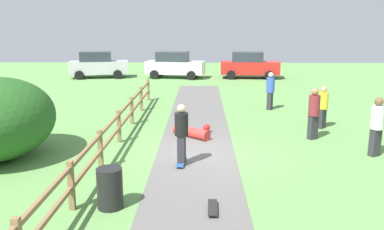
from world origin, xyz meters
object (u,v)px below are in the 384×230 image
Objects in this scene: skater_riding at (181,132)px; skateboard_loose at (213,207)px; bystander_blue at (270,89)px; trash_bin at (110,188)px; bystander_yellow at (323,105)px; parked_car_white at (175,65)px; parked_car_red at (249,65)px; bystander_white at (377,124)px; parked_car_silver at (98,65)px; skater_fallen at (193,132)px; bystander_maroon at (314,111)px.

skateboard_loose is (0.80, -2.90, -0.90)m from skater_riding.
skater_riding reaches higher than bystander_blue.
skateboard_loose is (2.22, -0.13, -0.36)m from trash_bin.
bystander_yellow is (4.35, 7.25, 0.80)m from skateboard_loose.
parked_car_white reaches higher than bystander_yellow.
bystander_yellow is at bearing -65.73° from parked_car_white.
parked_car_red is (5.45, -0.00, 0.00)m from parked_car_white.
parked_car_silver is (-12.85, 17.96, -0.04)m from bystander_white.
bystander_yellow is at bearing 16.14° from skater_fallen.
parked_car_white is at bearing 179.95° from parked_car_red.
bystander_white reaches higher than skater_riding.
skater_fallen is 0.80× the size of bystander_blue.
bystander_maroon reaches higher than bystander_blue.
bystander_white is at bearing -52.61° from bystander_maroon.
bystander_white is 19.38m from parked_car_white.
skater_fallen is (0.24, 2.93, -0.79)m from skater_riding.
bystander_white is 0.41× the size of parked_car_white.
parked_car_red is at bearing 94.48° from bystander_yellow.
parked_car_white is 1.00× the size of parked_car_silver.
parked_car_silver is (-11.46, 16.15, -0.04)m from bystander_maroon.
parked_car_silver is at bearing 125.38° from bystander_maroon.
skateboard_loose is 0.45× the size of bystander_white.
bystander_white is at bearing -54.41° from parked_car_silver.
parked_car_white is at bearing 0.18° from parked_car_silver.
trash_bin is 0.65× the size of skater_fallen.
skater_riding is 3.14m from skateboard_loose.
skater_riding reaches higher than skateboard_loose.
parked_car_white reaches higher than bystander_blue.
parked_car_red and parked_car_silver have the same top height.
skater_riding is 0.39× the size of parked_car_silver.
bystander_blue is at bearing -46.02° from parked_car_silver.
skateboard_loose is at bearing -74.49° from skater_riding.
parked_car_white reaches higher than bystander_maroon.
bystander_maroon is at bearing -115.86° from bystander_yellow.
skater_riding is 3.04m from skater_fallen.
bystander_blue is 12.32m from parked_car_white.
bystander_blue is (-2.07, 6.79, -0.04)m from bystander_white.
skater_riding is 1.07× the size of bystander_yellow.
trash_bin is 1.12× the size of skateboard_loose.
parked_car_red reaches higher than bystander_blue.
skater_riding is at bearing -94.76° from skater_fallen.
skater_fallen is 0.86× the size of bystander_yellow.
skateboard_loose is 0.19× the size of parked_car_red.
bystander_white reaches higher than skater_fallen.
parked_car_white reaches higher than skater_fallen.
parked_car_silver reaches higher than bystander_maroon.
parked_car_red reaches higher than trash_bin.
bystander_blue reaches higher than trash_bin.
bystander_blue is at bearing 112.64° from bystander_yellow.
trash_bin is at bearing -104.04° from parked_car_red.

